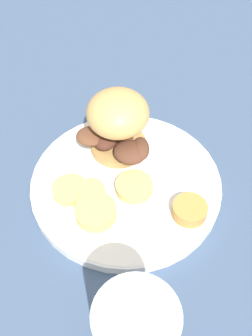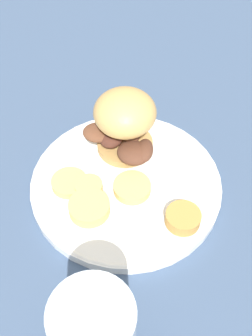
# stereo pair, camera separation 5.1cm
# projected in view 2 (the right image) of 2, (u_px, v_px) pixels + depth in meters

# --- Properties ---
(ground_plane) EXTENTS (4.00, 4.00, 0.00)m
(ground_plane) POSITION_uv_depth(u_px,v_px,m) (126.00, 187.00, 0.54)
(ground_plane) COLOR #3D5170
(dinner_plate) EXTENTS (0.26, 0.26, 0.02)m
(dinner_plate) POSITION_uv_depth(u_px,v_px,m) (126.00, 183.00, 0.54)
(dinner_plate) COLOR white
(dinner_plate) RESTS_ON ground_plane
(sandwich) EXTENTS (0.10, 0.11, 0.10)m
(sandwich) POSITION_uv_depth(u_px,v_px,m) (125.00, 123.00, 0.53)
(sandwich) COLOR tan
(sandwich) RESTS_ON dinner_plate
(potato_round_0) EXTENTS (0.04, 0.04, 0.01)m
(potato_round_0) POSITION_uv_depth(u_px,v_px,m) (89.00, 187.00, 0.51)
(potato_round_0) COLOR #DBB766
(potato_round_0) RESTS_ON dinner_plate
(potato_round_1) EXTENTS (0.05, 0.05, 0.02)m
(potato_round_1) POSITION_uv_depth(u_px,v_px,m) (89.00, 207.00, 0.49)
(potato_round_1) COLOR #DBB766
(potato_round_1) RESTS_ON dinner_plate
(potato_round_2) EXTENTS (0.04, 0.04, 0.02)m
(potato_round_2) POSITION_uv_depth(u_px,v_px,m) (183.00, 218.00, 0.48)
(potato_round_2) COLOR #BC8942
(potato_round_2) RESTS_ON dinner_plate
(potato_round_3) EXTENTS (0.05, 0.05, 0.01)m
(potato_round_3) POSITION_uv_depth(u_px,v_px,m) (69.00, 183.00, 0.52)
(potato_round_3) COLOR #DBB766
(potato_round_3) RESTS_ON dinner_plate
(potato_round_4) EXTENTS (0.05, 0.05, 0.01)m
(potato_round_4) POSITION_uv_depth(u_px,v_px,m) (132.00, 187.00, 0.51)
(potato_round_4) COLOR #DBB766
(potato_round_4) RESTS_ON dinner_plate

